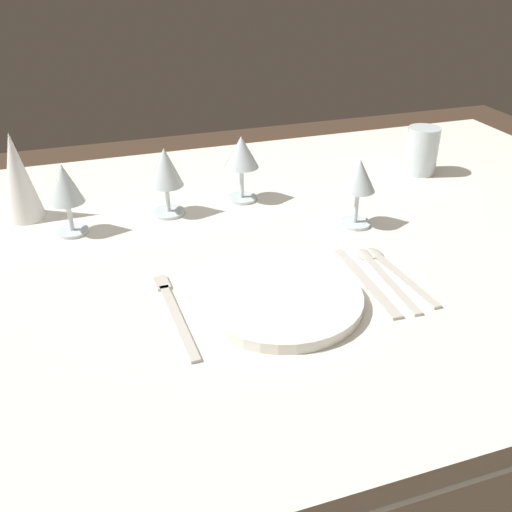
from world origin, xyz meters
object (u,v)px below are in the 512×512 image
at_px(dinner_knife, 367,283).
at_px(wine_glass_left, 165,170).
at_px(spoon_dessert, 392,268).
at_px(spoon_soup, 379,271).
at_px(wine_glass_centre, 241,155).
at_px(wine_glass_right, 359,179).
at_px(drink_tumbler, 421,153).
at_px(fork_outer, 174,311).
at_px(napkin_folded, 18,177).
at_px(wine_glass_far, 65,187).
at_px(dinner_plate, 281,299).

xyz_separation_m(dinner_knife, wine_glass_left, (-0.25, 0.37, 0.09)).
xyz_separation_m(dinner_knife, spoon_dessert, (0.06, 0.03, -0.00)).
bearing_deg(spoon_soup, spoon_dessert, 5.12).
xyz_separation_m(dinner_knife, wine_glass_centre, (-0.09, 0.39, 0.10)).
relative_size(wine_glass_right, drink_tumbler, 1.23).
height_order(fork_outer, drink_tumbler, drink_tumbler).
height_order(dinner_knife, spoon_soup, spoon_soup).
relative_size(drink_tumbler, napkin_folded, 0.62).
distance_m(wine_glass_far, drink_tumbler, 0.80).
height_order(dinner_plate, spoon_dessert, dinner_plate).
xyz_separation_m(dinner_plate, wine_glass_right, (0.23, 0.21, 0.09)).
xyz_separation_m(wine_glass_centre, drink_tumbler, (0.45, 0.02, -0.05)).
height_order(spoon_dessert, drink_tumbler, drink_tumbler).
distance_m(wine_glass_centre, wine_glass_left, 0.16).
relative_size(fork_outer, wine_glass_left, 1.66).
bearing_deg(wine_glass_far, spoon_soup, -33.47).
bearing_deg(napkin_folded, spoon_dessert, -35.11).
distance_m(spoon_soup, drink_tumbler, 0.50).
bearing_deg(wine_glass_left, wine_glass_far, -172.31).
bearing_deg(drink_tumbler, wine_glass_left, -176.53).
relative_size(spoon_soup, napkin_folded, 1.21).
relative_size(wine_glass_right, wine_glass_far, 0.98).
bearing_deg(dinner_plate, drink_tumbler, 39.20).
xyz_separation_m(wine_glass_far, napkin_folded, (-0.08, 0.10, -0.01)).
height_order(wine_glass_right, drink_tumbler, wine_glass_right).
relative_size(spoon_soup, wine_glass_centre, 1.52).
relative_size(spoon_dessert, wine_glass_right, 1.51).
height_order(spoon_dessert, wine_glass_centre, wine_glass_centre).
relative_size(wine_glass_left, wine_glass_right, 1.03).
xyz_separation_m(spoon_soup, wine_glass_left, (-0.29, 0.34, 0.09)).
height_order(spoon_soup, spoon_dessert, same).
bearing_deg(dinner_plate, wine_glass_left, 104.88).
bearing_deg(spoon_soup, wine_glass_far, 146.53).
relative_size(wine_glass_left, wine_glass_far, 1.01).
bearing_deg(wine_glass_far, wine_glass_left, 7.69).
relative_size(wine_glass_left, napkin_folded, 0.79).
bearing_deg(spoon_dessert, wine_glass_right, 83.40).
xyz_separation_m(dinner_knife, drink_tumbler, (0.36, 0.41, 0.05)).
bearing_deg(spoon_dessert, wine_glass_centre, 112.87).
relative_size(wine_glass_centre, wine_glass_right, 1.04).
bearing_deg(fork_outer, wine_glass_left, 80.16).
bearing_deg(wine_glass_centre, dinner_knife, -76.90).
bearing_deg(fork_outer, wine_glass_right, 24.75).
relative_size(dinner_knife, wine_glass_left, 1.57).
height_order(wine_glass_centre, drink_tumbler, wine_glass_centre).
xyz_separation_m(dinner_knife, spoon_soup, (0.04, 0.03, 0.00)).
distance_m(wine_glass_left, wine_glass_right, 0.37).
height_order(spoon_soup, drink_tumbler, drink_tumbler).
bearing_deg(wine_glass_far, spoon_dessert, -32.00).
distance_m(wine_glass_right, wine_glass_far, 0.54).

